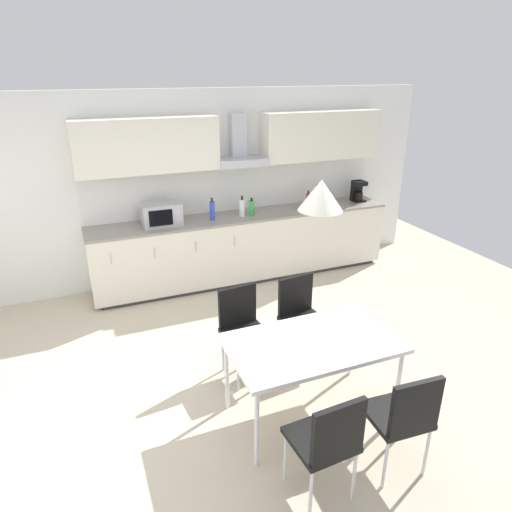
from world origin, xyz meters
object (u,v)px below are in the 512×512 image
at_px(chair_near_left, 328,438).
at_px(pendant_lamp, 321,195).
at_px(microwave, 161,214).
at_px(bottle_brown, 317,197).
at_px(chair_far_right, 300,311).
at_px(bottle_red, 308,201).
at_px(chair_far_left, 242,323).
at_px(bottle_green, 252,208).
at_px(chair_near_right, 404,414).
at_px(bottle_white, 242,208).
at_px(bottle_blue, 212,210).
at_px(coffee_maker, 358,191).
at_px(dining_table, 313,346).

bearing_deg(chair_near_left, pendant_lamp, 68.80).
bearing_deg(pendant_lamp, microwave, 102.67).
distance_m(bottle_brown, chair_far_right, 2.45).
distance_m(bottle_red, chair_far_left, 2.68).
distance_m(bottle_green, chair_near_right, 3.58).
bearing_deg(chair_far_left, bottle_white, 69.42).
relative_size(chair_far_left, chair_near_right, 1.00).
bearing_deg(chair_near_left, microwave, 95.24).
height_order(chair_near_right, chair_far_right, same).
xyz_separation_m(chair_far_left, chair_far_right, (0.61, -0.00, 0.00)).
xyz_separation_m(microwave, bottle_red, (2.04, -0.04, -0.03)).
relative_size(bottle_brown, chair_near_right, 0.36).
bearing_deg(bottle_brown, chair_far_right, -122.30).
height_order(bottle_red, bottle_brown, bottle_brown).
bearing_deg(microwave, bottle_white, -2.15).
distance_m(bottle_white, chair_far_left, 2.18).
distance_m(bottle_brown, pendant_lamp, 3.33).
relative_size(bottle_brown, bottle_blue, 1.08).
relative_size(coffee_maker, chair_near_right, 0.34).
bearing_deg(microwave, chair_near_right, -75.42).
xyz_separation_m(bottle_brown, bottle_green, (-1.01, -0.04, -0.03)).
distance_m(chair_near_right, chair_far_right, 1.56).
height_order(chair_far_right, pendant_lamp, pendant_lamp).
bearing_deg(bottle_white, chair_far_left, -110.58).
distance_m(coffee_maker, chair_far_left, 3.35).
xyz_separation_m(microwave, bottle_brown, (2.21, -0.01, -0.01)).
xyz_separation_m(microwave, bottle_blue, (0.65, -0.05, -0.02)).
height_order(bottle_blue, chair_near_right, bottle_blue).
xyz_separation_m(microwave, chair_far_left, (0.32, -2.03, -0.53)).
xyz_separation_m(coffee_maker, chair_far_right, (-1.98, -2.06, -0.54)).
bearing_deg(bottle_red, dining_table, -117.09).
distance_m(bottle_brown, bottle_blue, 1.56).
bearing_deg(dining_table, chair_far_left, 112.02).
height_order(bottle_red, chair_near_right, bottle_red).
bearing_deg(coffee_maker, bottle_red, -175.34).
bearing_deg(dining_table, pendant_lamp, -75.96).
height_order(bottle_brown, pendant_lamp, pendant_lamp).
height_order(coffee_maker, bottle_green, coffee_maker).
height_order(bottle_red, chair_near_left, bottle_red).
distance_m(bottle_brown, chair_near_right, 3.84).
relative_size(microwave, bottle_brown, 1.52).
height_order(microwave, dining_table, microwave).
height_order(bottle_red, bottle_green, bottle_red).
relative_size(chair_near_right, pendant_lamp, 2.72).
bearing_deg(bottle_brown, bottle_white, -178.25).
bearing_deg(bottle_blue, chair_near_left, -95.15).
bearing_deg(chair_far_right, bottle_white, 86.14).
relative_size(bottle_brown, bottle_green, 1.34).
xyz_separation_m(bottle_red, bottle_green, (-0.85, -0.00, -0.01)).
xyz_separation_m(bottle_white, chair_near_right, (-0.13, -3.55, -0.50)).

